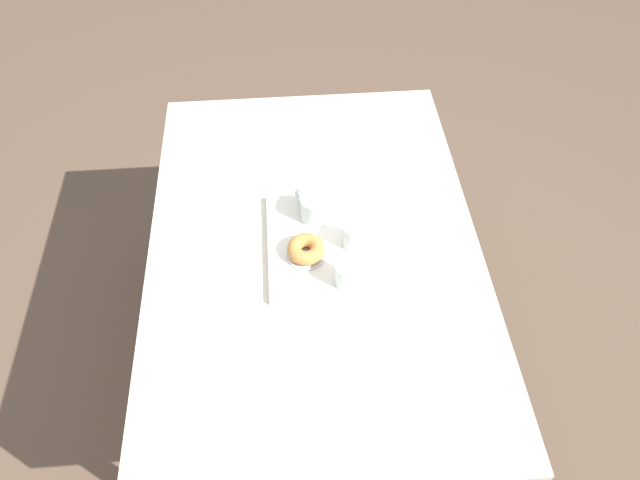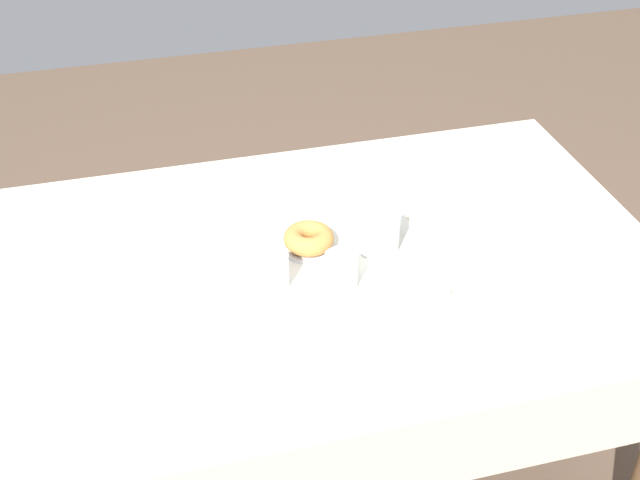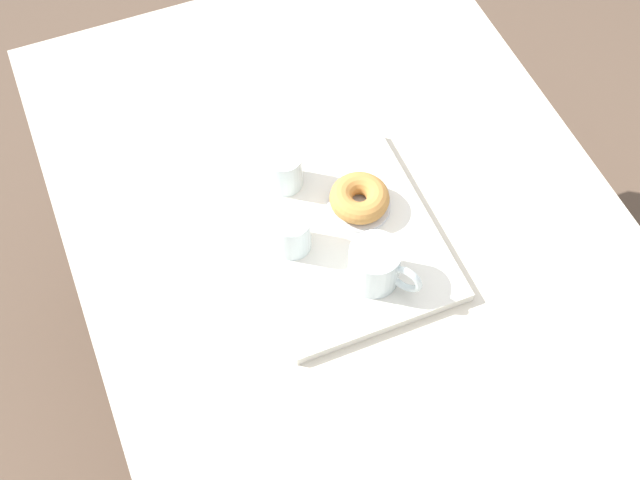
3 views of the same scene
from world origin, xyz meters
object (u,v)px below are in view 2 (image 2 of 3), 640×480
object	(u,v)px
dining_table	(336,294)
water_glass_near	(341,272)
water_glass_far	(272,272)
sugar_donut_left	(309,238)
donut_plate_left	(309,248)
tea_mug_left	(379,233)
serving_tray	(336,263)

from	to	relation	value
dining_table	water_glass_near	distance (m)	0.19
water_glass_near	water_glass_far	xyz separation A→B (m)	(0.13, -0.04, -0.00)
water_glass_near	dining_table	bearing A→B (deg)	-101.39
sugar_donut_left	donut_plate_left	bearing A→B (deg)	0.00
donut_plate_left	sugar_donut_left	bearing A→B (deg)	0.00
dining_table	donut_plate_left	world-z (taller)	donut_plate_left
water_glass_near	donut_plate_left	size ratio (longest dim) A/B	0.67
sugar_donut_left	water_glass_near	bearing A→B (deg)	102.27
tea_mug_left	dining_table	bearing A→B (deg)	-4.41
water_glass_far	donut_plate_left	xyz separation A→B (m)	(-0.10, -0.10, -0.03)
dining_table	donut_plate_left	bearing A→B (deg)	-27.14
tea_mug_left	water_glass_near	xyz separation A→B (m)	(0.11, 0.10, -0.00)
dining_table	sugar_donut_left	world-z (taller)	sugar_donut_left
donut_plate_left	water_glass_near	bearing A→B (deg)	102.27
dining_table	water_glass_near	bearing A→B (deg)	78.61
dining_table	water_glass_far	bearing A→B (deg)	26.37
dining_table	water_glass_near	size ratio (longest dim) A/B	18.62
water_glass_near	tea_mug_left	bearing A→B (deg)	-137.48
dining_table	serving_tray	bearing A→B (deg)	71.45
serving_tray	tea_mug_left	xyz separation A→B (m)	(-0.10, -0.02, 0.05)
dining_table	serving_tray	xyz separation A→B (m)	(0.01, 0.02, 0.10)
serving_tray	sugar_donut_left	world-z (taller)	sugar_donut_left
dining_table	water_glass_far	distance (m)	0.22
water_glass_near	sugar_donut_left	bearing A→B (deg)	-77.73
water_glass_far	sugar_donut_left	distance (m)	0.14
serving_tray	water_glass_near	distance (m)	0.10
tea_mug_left	water_glass_far	distance (m)	0.25
donut_plate_left	dining_table	bearing A→B (deg)	152.86
tea_mug_left	sugar_donut_left	xyz separation A→B (m)	(0.14, -0.03, -0.01)
dining_table	tea_mug_left	size ratio (longest dim) A/B	12.04
dining_table	serving_tray	world-z (taller)	serving_tray
water_glass_near	water_glass_far	world-z (taller)	same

